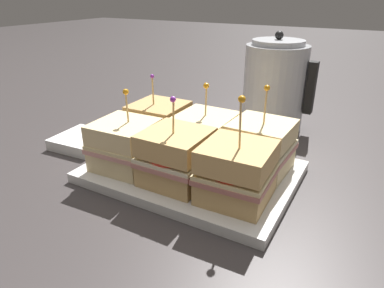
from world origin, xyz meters
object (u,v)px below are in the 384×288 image
at_px(sandwich_front_right, 236,172).
at_px(napkin_stack, 84,140).
at_px(sandwich_back_center, 206,136).
at_px(sandwich_back_left, 159,125).
at_px(sandwich_back_right, 260,146).
at_px(sandwich_front_center, 176,157).
at_px(serving_platter, 192,172).
at_px(sandwich_front_left, 125,145).
at_px(kettle_steel, 275,86).

distance_m(sandwich_front_right, napkin_stack, 0.40).
bearing_deg(sandwich_front_right, sandwich_back_center, 135.22).
xyz_separation_m(sandwich_back_center, napkin_stack, (-0.28, -0.05, -0.05)).
xyz_separation_m(sandwich_back_left, sandwich_back_right, (0.22, 0.00, 0.00)).
xyz_separation_m(sandwich_back_left, sandwich_back_center, (0.11, -0.00, -0.00)).
bearing_deg(sandwich_back_right, sandwich_front_right, -90.11).
xyz_separation_m(sandwich_back_center, sandwich_back_right, (0.11, 0.00, 0.00)).
bearing_deg(sandwich_back_center, sandwich_back_left, 179.44).
bearing_deg(sandwich_back_left, sandwich_front_center, -45.31).
bearing_deg(serving_platter, napkin_stack, 179.37).
relative_size(serving_platter, sandwich_front_left, 2.51).
distance_m(serving_platter, sandwich_back_right, 0.14).
height_order(sandwich_back_left, kettle_steel, kettle_steel).
distance_m(sandwich_front_left, kettle_steel, 0.42).
xyz_separation_m(sandwich_back_center, kettle_steel, (0.05, 0.27, 0.04)).
bearing_deg(kettle_steel, sandwich_front_right, -81.04).
bearing_deg(sandwich_front_left, sandwich_back_right, 26.68).
xyz_separation_m(kettle_steel, napkin_stack, (-0.33, -0.32, -0.09)).
distance_m(sandwich_front_center, napkin_stack, 0.29).
bearing_deg(serving_platter, kettle_steel, 81.29).
bearing_deg(napkin_stack, sandwich_front_left, -18.52).
relative_size(sandwich_front_center, sandwich_back_center, 1.02).
height_order(sandwich_back_left, sandwich_back_center, sandwich_back_left).
relative_size(sandwich_back_right, kettle_steel, 0.68).
distance_m(sandwich_front_left, sandwich_back_right, 0.25).
distance_m(serving_platter, sandwich_front_left, 0.13).
bearing_deg(sandwich_front_right, serving_platter, 153.42).
distance_m(sandwich_back_center, sandwich_back_right, 0.11).
bearing_deg(sandwich_front_left, serving_platter, 26.30).
relative_size(sandwich_back_left, sandwich_back_center, 1.02).
bearing_deg(sandwich_front_left, kettle_steel, 67.16).
height_order(sandwich_front_center, kettle_steel, kettle_steel).
relative_size(sandwich_back_right, napkin_stack, 1.36).
distance_m(sandwich_front_center, sandwich_front_right, 0.11).
bearing_deg(sandwich_front_right, sandwich_back_left, 153.36).
bearing_deg(serving_platter, sandwich_front_left, -153.70).
xyz_separation_m(sandwich_front_center, sandwich_front_right, (0.11, 0.00, 0.00)).
xyz_separation_m(sandwich_back_right, napkin_stack, (-0.39, -0.05, -0.05)).
bearing_deg(sandwich_front_center, sandwich_front_right, 0.18).
distance_m(sandwich_front_center, sandwich_back_left, 0.16).
bearing_deg(sandwich_back_center, napkin_stack, -169.67).
relative_size(sandwich_back_center, napkin_stack, 1.27).
relative_size(sandwich_back_center, sandwich_back_right, 0.93).
bearing_deg(napkin_stack, serving_platter, -0.63).
relative_size(sandwich_back_left, sandwich_back_right, 0.95).
height_order(sandwich_front_left, sandwich_front_center, sandwich_front_center).
bearing_deg(napkin_stack, sandwich_front_center, -11.73).
xyz_separation_m(sandwich_front_center, sandwich_back_left, (-0.11, 0.11, 0.00)).
relative_size(sandwich_front_center, sandwich_front_right, 0.89).
distance_m(kettle_steel, napkin_stack, 0.47).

